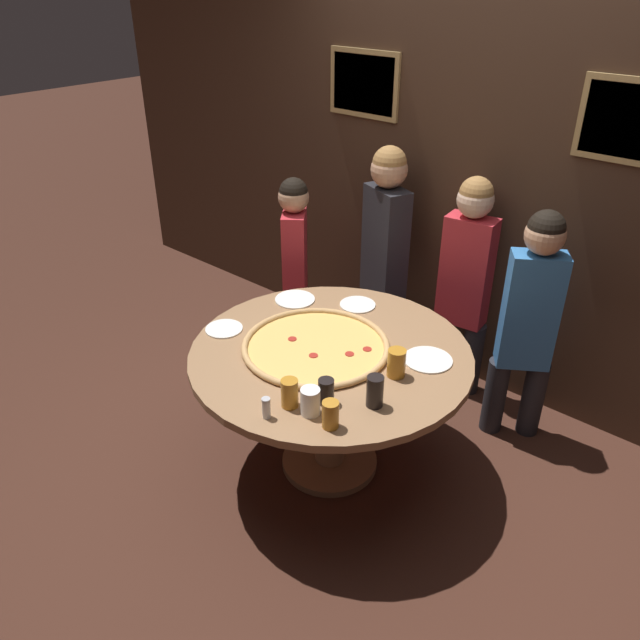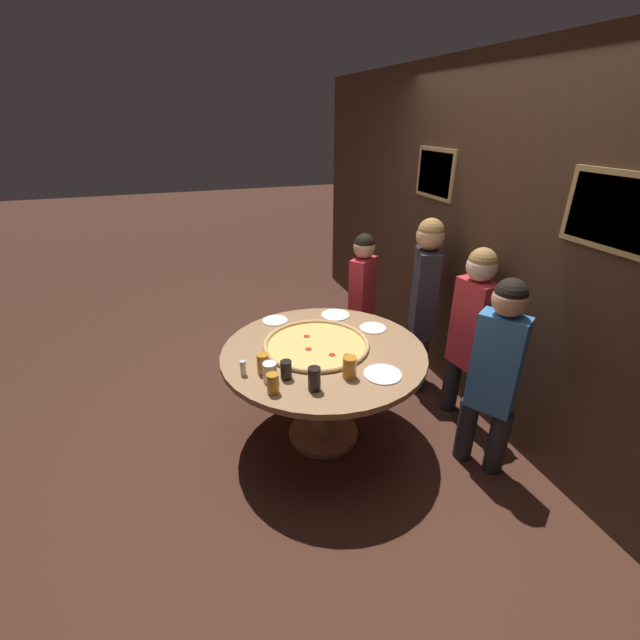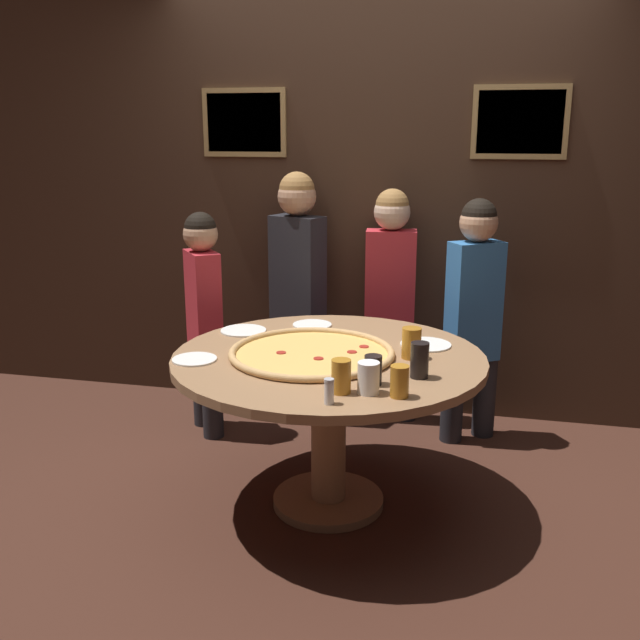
{
  "view_description": "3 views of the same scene",
  "coord_description": "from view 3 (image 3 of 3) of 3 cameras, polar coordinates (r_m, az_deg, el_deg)",
  "views": [
    {
      "loc": [
        1.65,
        -1.99,
        2.41
      ],
      "look_at": [
        -0.11,
        0.05,
        0.85
      ],
      "focal_mm": 35.0,
      "sensor_mm": 36.0,
      "label": 1
    },
    {
      "loc": [
        2.39,
        -0.85,
        2.19
      ],
      "look_at": [
        -0.01,
        -0.02,
        0.97
      ],
      "focal_mm": 24.0,
      "sensor_mm": 36.0,
      "label": 2
    },
    {
      "loc": [
        0.65,
        -2.96,
        1.72
      ],
      "look_at": [
        -0.05,
        0.06,
        0.88
      ],
      "focal_mm": 40.0,
      "sensor_mm": 36.0,
      "label": 3
    }
  ],
  "objects": [
    {
      "name": "diner_far_right",
      "position": [
        3.99,
        12.2,
        1.04
      ],
      "size": [
        0.35,
        0.29,
        1.36
      ],
      "rotation": [
        0.0,
        0.0,
        -2.55
      ],
      "color": "#232328",
      "rests_on": "ground_plane"
    },
    {
      "name": "white_plate_near_front",
      "position": [
        3.35,
        8.45,
        -1.95
      ],
      "size": [
        0.24,
        0.24,
        0.01
      ],
      "primitive_type": "cylinder",
      "color": "white",
      "rests_on": "dining_table"
    },
    {
      "name": "condiment_shaker",
      "position": [
        2.61,
        0.73,
        -5.72
      ],
      "size": [
        0.04,
        0.04,
        0.1
      ],
      "color": "silver",
      "rests_on": "dining_table"
    },
    {
      "name": "drink_cup_by_shaker",
      "position": [
        2.81,
        4.27,
        -4.02
      ],
      "size": [
        0.07,
        0.07,
        0.12
      ],
      "primitive_type": "cylinder",
      "color": "black",
      "rests_on": "dining_table"
    },
    {
      "name": "ground_plane",
      "position": [
        3.48,
        0.66,
        -14.47
      ],
      "size": [
        24.0,
        24.0,
        0.0
      ],
      "primitive_type": "plane",
      "color": "#422319"
    },
    {
      "name": "drink_cup_near_right",
      "position": [
        2.72,
        3.9,
        -4.64
      ],
      "size": [
        0.08,
        0.08,
        0.12
      ],
      "primitive_type": "cylinder",
      "color": "white",
      "rests_on": "dining_table"
    },
    {
      "name": "white_plate_right_side",
      "position": [
        3.65,
        -0.63,
        -0.38
      ],
      "size": [
        0.2,
        0.2,
        0.01
      ],
      "primitive_type": "cylinder",
      "color": "white",
      "rests_on": "dining_table"
    },
    {
      "name": "giant_pizza",
      "position": [
        3.16,
        -0.67,
        -2.64
      ],
      "size": [
        0.74,
        0.74,
        0.03
      ],
      "color": "#EAB75B",
      "rests_on": "dining_table"
    },
    {
      "name": "drink_cup_near_left",
      "position": [
        2.71,
        1.7,
        -4.53
      ],
      "size": [
        0.08,
        0.08,
        0.13
      ],
      "primitive_type": "cylinder",
      "color": "#BC7A23",
      "rests_on": "dining_table"
    },
    {
      "name": "diner_centre_back",
      "position": [
        4.06,
        -9.28,
        0.76
      ],
      "size": [
        0.29,
        0.32,
        1.28
      ],
      "rotation": [
        0.0,
        0.0,
        2.23
      ],
      "color": "#232328",
      "rests_on": "ground_plane"
    },
    {
      "name": "white_plate_beside_cup",
      "position": [
        3.15,
        -10.01,
        -3.11
      ],
      "size": [
        0.19,
        0.19,
        0.01
      ],
      "primitive_type": "cylinder",
      "color": "white",
      "rests_on": "dining_table"
    },
    {
      "name": "dining_table",
      "position": [
        3.23,
        0.69,
        -5.38
      ],
      "size": [
        1.4,
        1.4,
        0.74
      ],
      "color": "#936B47",
      "rests_on": "ground_plane"
    },
    {
      "name": "drink_cup_far_right",
      "position": [
        2.69,
        6.38,
        -4.9
      ],
      "size": [
        0.07,
        0.07,
        0.12
      ],
      "primitive_type": "cylinder",
      "color": "#BC7A23",
      "rests_on": "dining_table"
    },
    {
      "name": "white_plate_far_back",
      "position": [
        3.56,
        -6.15,
        -0.85
      ],
      "size": [
        0.23,
        0.23,
        0.01
      ],
      "primitive_type": "cylinder",
      "color": "white",
      "rests_on": "dining_table"
    },
    {
      "name": "back_wall",
      "position": [
        4.33,
        4.48,
        9.58
      ],
      "size": [
        6.4,
        0.08,
        2.6
      ],
      "color": "#3D281C",
      "rests_on": "ground_plane"
    },
    {
      "name": "diner_side_right",
      "position": [
        4.21,
        -1.8,
        3.06
      ],
      "size": [
        0.39,
        0.27,
        1.48
      ],
      "rotation": [
        0.0,
        0.0,
        2.76
      ],
      "color": "#232328",
      "rests_on": "ground_plane"
    },
    {
      "name": "drink_cup_far_left",
      "position": [
        2.9,
        7.97,
        -3.2
      ],
      "size": [
        0.07,
        0.07,
        0.15
      ],
      "primitive_type": "cylinder",
      "color": "black",
      "rests_on": "dining_table"
    },
    {
      "name": "drink_cup_centre_back",
      "position": [
        3.14,
        7.33,
        -1.84
      ],
      "size": [
        0.09,
        0.09,
        0.14
      ],
      "primitive_type": "cylinder",
      "color": "#BC7A23",
      "rests_on": "dining_table"
    },
    {
      "name": "diner_side_left",
      "position": [
        4.19,
        5.62,
        2.21
      ],
      "size": [
        0.36,
        0.21,
        1.39
      ],
      "rotation": [
        0.0,
        0.0,
        -3.03
      ],
      "color": "#232328",
      "rests_on": "ground_plane"
    }
  ]
}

